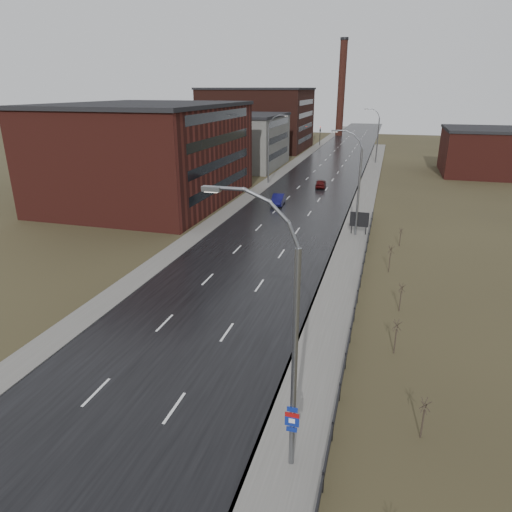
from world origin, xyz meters
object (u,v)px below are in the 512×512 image
Objects in this scene: streetlight_main at (287,343)px; billboard at (359,220)px; car_far at (321,184)px; car_near at (278,200)px.

streetlight_main is 4.49× the size of billboard.
car_far is (-7.25, 58.86, -5.37)m from streetlight_main.
car_far is at bearing 107.75° from billboard.
billboard is 16.49m from car_near.
streetlight_main is 34.53m from billboard.
car_near is at bearing 68.33° from car_far.
billboard is 0.60× the size of car_near.
car_far is at bearing 68.85° from car_near.
billboard reaches higher than car_far.
streetlight_main reaches higher than car_far.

